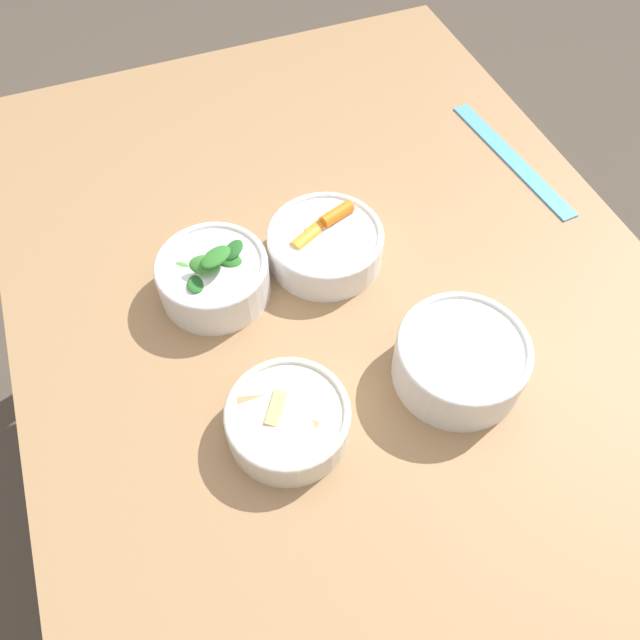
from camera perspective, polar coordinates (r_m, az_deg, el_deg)
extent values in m
plane|color=#4C4238|center=(1.52, 1.30, -14.41)|extent=(10.00, 10.00, 0.00)
cube|color=#99724C|center=(0.88, 2.17, 1.88)|extent=(1.26, 0.89, 0.03)
cube|color=olive|center=(1.51, -20.83, 5.51)|extent=(0.06, 0.06, 0.70)
cube|color=olive|center=(1.62, 6.81, 13.42)|extent=(0.06, 0.06, 0.70)
cylinder|color=white|center=(0.89, 0.60, 6.80)|extent=(0.16, 0.16, 0.05)
torus|color=white|center=(0.87, 0.61, 7.84)|extent=(0.16, 0.16, 0.01)
cylinder|color=orange|center=(0.87, -1.22, 7.37)|extent=(0.04, 0.05, 0.02)
cylinder|color=orange|center=(0.91, 1.62, 9.19)|extent=(0.05, 0.05, 0.02)
cylinder|color=orange|center=(0.89, 0.20, 8.58)|extent=(0.04, 0.05, 0.02)
cylinder|color=orange|center=(0.89, 1.55, 9.65)|extent=(0.03, 0.05, 0.02)
cylinder|color=white|center=(0.86, -9.67, 3.78)|extent=(0.15, 0.15, 0.06)
torus|color=white|center=(0.84, -9.95, 4.99)|extent=(0.15, 0.15, 0.01)
ellipsoid|color=#3D8433|center=(0.82, -10.51, 4.99)|extent=(0.04, 0.05, 0.02)
ellipsoid|color=#2D7028|center=(0.82, -9.53, 5.71)|extent=(0.06, 0.06, 0.02)
ellipsoid|color=#2D7028|center=(0.84, -8.33, 5.46)|extent=(0.04, 0.04, 0.02)
ellipsoid|color=#4C933D|center=(0.85, -12.63, 4.21)|extent=(0.05, 0.06, 0.02)
ellipsoid|color=#235B23|center=(0.82, -11.09, 3.32)|extent=(0.05, 0.04, 0.03)
ellipsoid|color=#235B23|center=(0.84, -7.98, 6.34)|extent=(0.05, 0.05, 0.01)
cylinder|color=white|center=(0.79, 12.66, -3.67)|extent=(0.16, 0.16, 0.06)
torus|color=white|center=(0.76, 13.10, -2.41)|extent=(0.16, 0.16, 0.01)
cylinder|color=#9E6B4C|center=(0.80, 12.52, -4.05)|extent=(0.15, 0.15, 0.04)
ellipsoid|color=#8E5B3D|center=(0.76, 11.03, -4.76)|extent=(0.01, 0.01, 0.01)
ellipsoid|color=#A36B4C|center=(0.81, 14.94, -0.83)|extent=(0.01, 0.01, 0.01)
ellipsoid|color=#AD7551|center=(0.79, 8.89, -0.73)|extent=(0.01, 0.01, 0.01)
ellipsoid|color=#8E5B3D|center=(0.78, 16.99, -4.91)|extent=(0.01, 0.01, 0.01)
ellipsoid|color=#AD7551|center=(0.77, 10.97, -2.85)|extent=(0.01, 0.01, 0.01)
ellipsoid|color=#A36B4C|center=(0.74, 12.47, -7.65)|extent=(0.01, 0.01, 0.01)
ellipsoid|color=#8E5B3D|center=(0.75, 10.64, -5.10)|extent=(0.01, 0.01, 0.01)
ellipsoid|color=#A36B4C|center=(0.75, 11.69, -5.83)|extent=(0.01, 0.01, 0.01)
ellipsoid|color=#8E5B3D|center=(0.80, 10.80, 0.10)|extent=(0.01, 0.01, 0.01)
ellipsoid|color=#A36B4C|center=(0.78, 8.20, -1.25)|extent=(0.01, 0.01, 0.01)
ellipsoid|color=#AD7551|center=(0.79, 11.28, -1.53)|extent=(0.01, 0.01, 0.01)
ellipsoid|color=#A36B4C|center=(0.79, 17.82, -3.36)|extent=(0.01, 0.01, 0.01)
cylinder|color=tan|center=(0.78, 15.80, -2.79)|extent=(0.03, 0.03, 0.01)
cylinder|color=tan|center=(0.77, 14.46, -4.41)|extent=(0.02, 0.02, 0.01)
cylinder|color=beige|center=(0.77, 14.59, -3.51)|extent=(0.03, 0.03, 0.01)
cylinder|color=silver|center=(0.74, -2.93, -9.21)|extent=(0.15, 0.15, 0.04)
torus|color=silver|center=(0.72, -3.00, -8.45)|extent=(0.15, 0.15, 0.01)
cube|color=tan|center=(0.73, 0.00, -9.22)|extent=(0.07, 0.07, 0.02)
cube|color=tan|center=(0.72, -2.53, -10.47)|extent=(0.07, 0.07, 0.03)
cube|color=tan|center=(0.73, -5.68, -8.84)|extent=(0.06, 0.06, 0.02)
cube|color=tan|center=(0.73, -2.78, -8.50)|extent=(0.07, 0.07, 0.02)
cube|color=#4C99E0|center=(1.10, 17.10, 13.94)|extent=(0.30, 0.06, 0.00)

